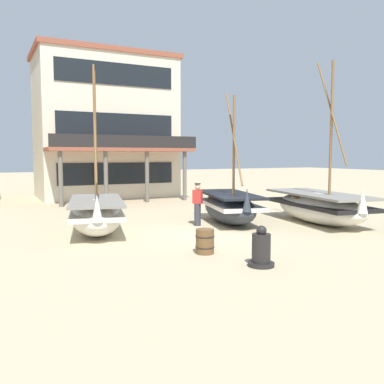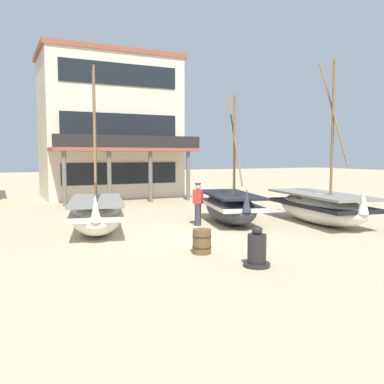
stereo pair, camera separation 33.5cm
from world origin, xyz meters
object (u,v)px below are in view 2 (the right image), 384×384
at_px(fishing_boat_near_left, 230,207).
at_px(harbor_building_main, 110,127).
at_px(fishing_boat_far_right, 97,214).
at_px(wooden_barrel, 202,241).
at_px(fishing_boat_centre_large, 321,207).
at_px(capstan_winch, 257,250).
at_px(fisherman_by_hull, 198,205).

height_order(fishing_boat_near_left, harbor_building_main, harbor_building_main).
xyz_separation_m(fishing_boat_far_right, wooden_barrel, (1.98, -4.43, -0.33)).
distance_m(fishing_boat_near_left, fishing_boat_centre_large, 3.68).
distance_m(capstan_winch, harbor_building_main, 19.68).
distance_m(capstan_winch, wooden_barrel, 1.91).
height_order(fishing_boat_centre_large, fisherman_by_hull, fishing_boat_centre_large).
distance_m(fisherman_by_hull, wooden_barrel, 4.68).
bearing_deg(wooden_barrel, fishing_boat_centre_large, 20.59).
distance_m(fishing_boat_centre_large, wooden_barrel, 7.16).
relative_size(capstan_winch, wooden_barrel, 1.47).
bearing_deg(wooden_barrel, fishing_boat_near_left, 50.85).
height_order(capstan_winch, harbor_building_main, harbor_building_main).
bearing_deg(fishing_boat_far_right, harbor_building_main, 73.44).
bearing_deg(fishing_boat_centre_large, fisherman_by_hull, 160.17).
xyz_separation_m(fishing_boat_near_left, fishing_boat_far_right, (-5.42, 0.21, -0.00)).
xyz_separation_m(fishing_boat_centre_large, wooden_barrel, (-6.70, -2.52, -0.34)).
distance_m(fishing_boat_centre_large, fisherman_by_hull, 5.03).
height_order(fishing_boat_centre_large, fishing_boat_far_right, fishing_boat_centre_large).
xyz_separation_m(fisherman_by_hull, harbor_building_main, (-0.10, 13.15, 3.82)).
relative_size(fishing_boat_near_left, fishing_boat_far_right, 0.89).
relative_size(fishing_boat_far_right, fisherman_by_hull, 3.55).
height_order(fishing_boat_near_left, wooden_barrel, fishing_boat_near_left).
distance_m(fishing_boat_near_left, fishing_boat_far_right, 5.42).
relative_size(fishing_boat_centre_large, capstan_winch, 6.29).
bearing_deg(fishing_boat_centre_large, wooden_barrel, -159.41).
bearing_deg(fishing_boat_centre_large, fishing_boat_near_left, 152.44).
xyz_separation_m(wooden_barrel, harbor_building_main, (1.87, 17.37, 4.31)).
xyz_separation_m(fishing_boat_far_right, capstan_winch, (2.60, -6.23, -0.27)).
height_order(fisherman_by_hull, harbor_building_main, harbor_building_main).
bearing_deg(fishing_boat_near_left, wooden_barrel, -129.15).
distance_m(fishing_boat_far_right, wooden_barrel, 4.86).
distance_m(fishing_boat_far_right, capstan_winch, 6.76).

